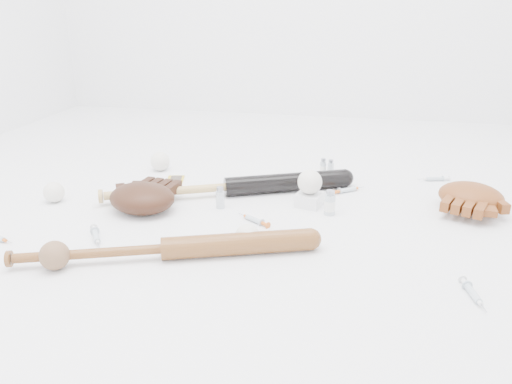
% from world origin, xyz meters
% --- Properties ---
extents(bat_dark, '(0.88, 0.44, 0.07)m').
position_xyz_m(bat_dark, '(-0.12, 0.14, 0.03)').
color(bat_dark, black).
rests_on(bat_dark, ground).
extents(bat_wood, '(0.82, 0.35, 0.06)m').
position_xyz_m(bat_wood, '(-0.18, -0.34, 0.03)').
color(bat_wood, brown).
rests_on(bat_wood, ground).
extents(glove_dark, '(0.30, 0.30, 0.10)m').
position_xyz_m(glove_dark, '(-0.37, -0.05, 0.05)').
color(glove_dark, '#32190D').
rests_on(glove_dark, ground).
extents(glove_tan, '(0.33, 0.33, 0.09)m').
position_xyz_m(glove_tan, '(0.70, 0.19, 0.05)').
color(glove_tan, brown).
rests_on(glove_tan, ground).
extents(trading_card, '(0.08, 0.10, 0.00)m').
position_xyz_m(trading_card, '(-0.37, 0.26, 0.00)').
color(trading_card, gold).
rests_on(trading_card, ground).
extents(pedestal, '(0.10, 0.10, 0.04)m').
position_xyz_m(pedestal, '(0.17, 0.11, 0.02)').
color(pedestal, white).
rests_on(pedestal, ground).
extents(baseball_on_pedestal, '(0.08, 0.08, 0.08)m').
position_xyz_m(baseball_on_pedestal, '(0.17, 0.11, 0.09)').
color(baseball_on_pedestal, white).
rests_on(baseball_on_pedestal, pedestal).
extents(baseball_left, '(0.07, 0.07, 0.07)m').
position_xyz_m(baseball_left, '(-0.70, -0.03, 0.04)').
color(baseball_left, white).
rests_on(baseball_left, ground).
extents(baseball_upper, '(0.08, 0.08, 0.08)m').
position_xyz_m(baseball_upper, '(-0.47, 0.36, 0.04)').
color(baseball_upper, white).
rests_on(baseball_upper, ground).
extents(baseball_mid, '(0.07, 0.07, 0.07)m').
position_xyz_m(baseball_mid, '(0.03, -0.24, 0.04)').
color(baseball_mid, white).
rests_on(baseball_mid, ground).
extents(baseball_aged, '(0.08, 0.08, 0.08)m').
position_xyz_m(baseball_aged, '(-0.44, -0.45, 0.04)').
color(baseball_aged, brown).
rests_on(baseball_aged, ground).
extents(syringe_1, '(0.14, 0.10, 0.02)m').
position_xyz_m(syringe_1, '(0.01, -0.06, 0.01)').
color(syringe_1, '#ADBCC6').
rests_on(syringe_1, ground).
extents(syringe_2, '(0.14, 0.11, 0.02)m').
position_xyz_m(syringe_2, '(0.29, 0.26, 0.01)').
color(syringe_2, '#ADBCC6').
rests_on(syringe_2, ground).
extents(syringe_3, '(0.06, 0.16, 0.02)m').
position_xyz_m(syringe_3, '(0.61, -0.37, 0.01)').
color(syringe_3, '#ADBCC6').
rests_on(syringe_3, ground).
extents(syringe_4, '(0.14, 0.06, 0.02)m').
position_xyz_m(syringe_4, '(0.62, 0.45, 0.01)').
color(syringe_4, '#ADBCC6').
rests_on(syringe_4, ground).
extents(syringe_5, '(0.11, 0.15, 0.02)m').
position_xyz_m(syringe_5, '(-0.42, -0.27, 0.01)').
color(syringe_5, '#ADBCC6').
rests_on(syringe_5, ground).
extents(vial_0, '(0.03, 0.03, 0.07)m').
position_xyz_m(vial_0, '(0.22, 0.44, 0.03)').
color(vial_0, silver).
rests_on(vial_0, ground).
extents(vial_1, '(0.03, 0.03, 0.06)m').
position_xyz_m(vial_1, '(0.19, 0.45, 0.03)').
color(vial_1, silver).
rests_on(vial_1, ground).
extents(vial_2, '(0.03, 0.03, 0.07)m').
position_xyz_m(vial_2, '(-0.12, 0.03, 0.04)').
color(vial_2, silver).
rests_on(vial_2, ground).
extents(vial_3, '(0.04, 0.04, 0.08)m').
position_xyz_m(vial_3, '(0.24, 0.05, 0.04)').
color(vial_3, silver).
rests_on(vial_3, ground).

